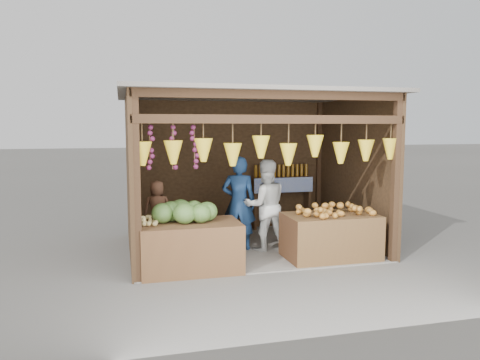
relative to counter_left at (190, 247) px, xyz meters
name	(u,v)px	position (x,y,z in m)	size (l,w,h in m)	color
ground	(249,247)	(1.18, 1.10, -0.36)	(80.00, 80.00, 0.00)	#514F49
stall_structure	(247,152)	(1.15, 1.06, 1.31)	(4.30, 3.30, 2.66)	slate
back_shelf	(281,187)	(2.23, 2.38, 0.52)	(1.25, 0.32, 1.32)	#382314
counter_left	(190,247)	(0.00, 0.00, 0.00)	(1.44, 0.85, 0.71)	#472917
counter_right	(330,237)	(2.25, 0.07, 0.00)	(1.44, 0.85, 0.72)	#4C2C19
stool	(158,245)	(-0.38, 1.10, -0.22)	(0.28, 0.28, 0.27)	black
man_standing	(239,203)	(0.98, 0.97, 0.45)	(0.59, 0.38, 1.61)	navy
woman_standing	(265,205)	(1.40, 0.81, 0.42)	(0.75, 0.59, 1.55)	silver
vendor_seated	(158,209)	(-0.38, 1.10, 0.38)	(0.46, 0.30, 0.95)	brown
melon_pile	(186,211)	(-0.05, 0.10, 0.52)	(1.00, 0.50, 0.32)	#1D4913
tanfruit_pile	(148,220)	(-0.60, -0.01, 0.42)	(0.34, 0.40, 0.13)	tan
mango_pile	(337,208)	(2.32, 0.00, 0.47)	(1.40, 0.64, 0.22)	#D0471B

